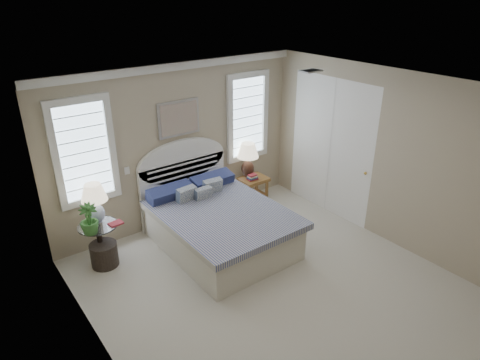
% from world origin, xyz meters
% --- Properties ---
extents(floor, '(4.50, 5.00, 0.01)m').
position_xyz_m(floor, '(0.00, 0.00, 0.00)').
color(floor, beige).
rests_on(floor, ground).
extents(ceiling, '(4.50, 5.00, 0.01)m').
position_xyz_m(ceiling, '(0.00, 0.00, 2.70)').
color(ceiling, white).
rests_on(ceiling, wall_back).
extents(wall_back, '(4.50, 0.02, 2.70)m').
position_xyz_m(wall_back, '(0.00, 2.50, 1.35)').
color(wall_back, tan).
rests_on(wall_back, floor).
extents(wall_left, '(0.02, 5.00, 2.70)m').
position_xyz_m(wall_left, '(-2.25, 0.00, 1.35)').
color(wall_left, tan).
rests_on(wall_left, floor).
extents(wall_right, '(0.02, 5.00, 2.70)m').
position_xyz_m(wall_right, '(2.25, 0.00, 1.35)').
color(wall_right, tan).
rests_on(wall_right, floor).
extents(crown_molding, '(4.50, 0.08, 0.12)m').
position_xyz_m(crown_molding, '(0.00, 2.46, 2.64)').
color(crown_molding, silver).
rests_on(crown_molding, wall_back).
extents(hvac_vent, '(0.30, 0.20, 0.02)m').
position_xyz_m(hvac_vent, '(1.20, 0.80, 2.68)').
color(hvac_vent, '#B2B2B2').
rests_on(hvac_vent, ceiling).
extents(switch_plate, '(0.08, 0.01, 0.12)m').
position_xyz_m(switch_plate, '(-0.95, 2.48, 1.15)').
color(switch_plate, silver).
rests_on(switch_plate, wall_back).
extents(window_left, '(0.90, 0.06, 1.60)m').
position_xyz_m(window_left, '(-1.55, 2.48, 1.60)').
color(window_left, silver).
rests_on(window_left, wall_back).
extents(window_right, '(0.90, 0.06, 1.60)m').
position_xyz_m(window_right, '(1.40, 2.48, 1.60)').
color(window_right, silver).
rests_on(window_right, wall_back).
extents(painting, '(0.74, 0.04, 0.58)m').
position_xyz_m(painting, '(0.00, 2.46, 1.82)').
color(painting, silver).
rests_on(painting, wall_back).
extents(closet_door, '(0.02, 1.80, 2.40)m').
position_xyz_m(closet_door, '(2.23, 1.20, 1.20)').
color(closet_door, white).
rests_on(closet_door, floor).
extents(bed, '(1.72, 2.28, 1.47)m').
position_xyz_m(bed, '(0.00, 1.46, 0.39)').
color(bed, silver).
rests_on(bed, floor).
extents(side_table_left, '(0.56, 0.56, 0.63)m').
position_xyz_m(side_table_left, '(-1.65, 2.05, 0.39)').
color(side_table_left, black).
rests_on(side_table_left, floor).
extents(nightstand_right, '(0.50, 0.40, 0.53)m').
position_xyz_m(nightstand_right, '(1.30, 2.15, 0.39)').
color(nightstand_right, brown).
rests_on(nightstand_right, floor).
extents(floor_pot, '(0.46, 0.46, 0.36)m').
position_xyz_m(floor_pot, '(-1.65, 1.96, 0.18)').
color(floor_pot, black).
rests_on(floor_pot, floor).
extents(lamp_left, '(0.45, 0.45, 0.61)m').
position_xyz_m(lamp_left, '(-1.61, 2.15, 1.00)').
color(lamp_left, white).
rests_on(lamp_left, side_table_left).
extents(lamp_right, '(0.47, 0.47, 0.64)m').
position_xyz_m(lamp_right, '(1.28, 2.30, 0.92)').
color(lamp_right, black).
rests_on(lamp_right, nightstand_right).
extents(potted_plant, '(0.27, 0.27, 0.45)m').
position_xyz_m(potted_plant, '(-1.80, 1.89, 0.85)').
color(potted_plant, '#38712D').
rests_on(potted_plant, side_table_left).
extents(books_left, '(0.20, 0.15, 0.03)m').
position_xyz_m(books_left, '(-1.43, 1.91, 0.64)').
color(books_left, maroon).
rests_on(books_left, side_table_left).
extents(books_right, '(0.19, 0.14, 0.10)m').
position_xyz_m(books_right, '(1.24, 2.11, 0.58)').
color(books_right, maroon).
rests_on(books_right, nightstand_right).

